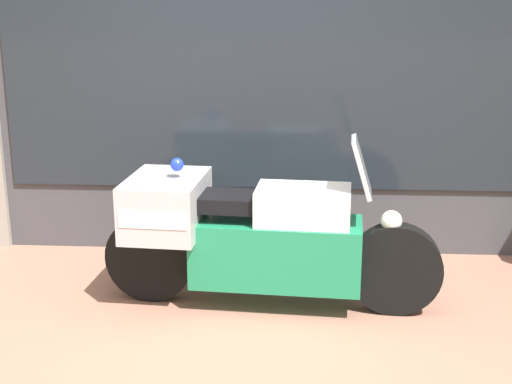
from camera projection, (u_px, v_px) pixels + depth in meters
ground_plane at (230, 355)px, 4.22m from camera, size 60.00×60.00×0.00m
window_display at (293, 186)px, 6.02m from camera, size 4.47×0.30×2.09m
paramedic_motorcycle at (246, 233)px, 4.79m from camera, size 2.29×0.74×1.19m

